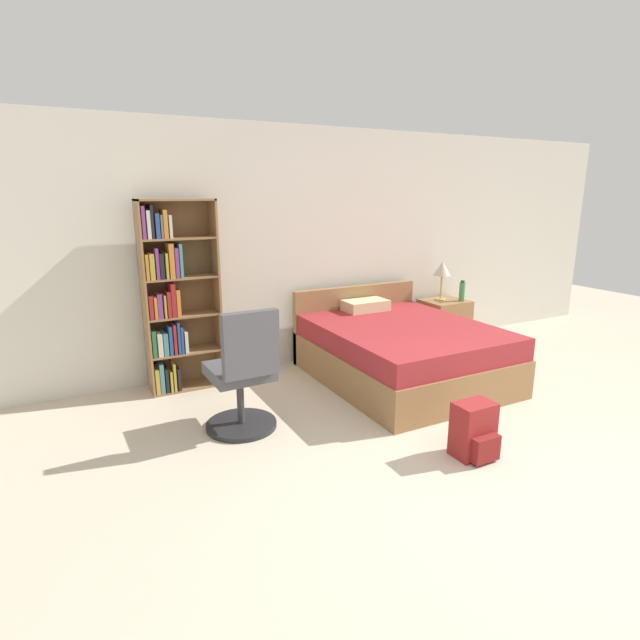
{
  "coord_description": "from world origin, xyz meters",
  "views": [
    {
      "loc": [
        -2.61,
        -1.83,
        1.9
      ],
      "look_at": [
        -0.62,
        1.98,
        0.8
      ],
      "focal_mm": 28.0,
      "sensor_mm": 36.0,
      "label": 1
    }
  ],
  "objects": [
    {
      "name": "office_chair",
      "position": [
        -1.42,
        1.77,
        0.47
      ],
      "size": [
        0.59,
        0.62,
        1.05
      ],
      "color": "#232326",
      "rests_on": "ground_plane"
    },
    {
      "name": "wall_back",
      "position": [
        0.0,
        3.23,
        1.3
      ],
      "size": [
        9.0,
        0.06,
        2.6
      ],
      "color": "silver",
      "rests_on": "ground_plane"
    },
    {
      "name": "ground_plane",
      "position": [
        0.0,
        0.0,
        0.0
      ],
      "size": [
        14.0,
        14.0,
        0.0
      ],
      "primitive_type": "plane",
      "color": "beige"
    },
    {
      "name": "bookshelf",
      "position": [
        -1.7,
        2.96,
        0.92
      ],
      "size": [
        0.71,
        0.29,
        1.85
      ],
      "color": "olive",
      "rests_on": "ground_plane"
    },
    {
      "name": "table_lamp",
      "position": [
        1.6,
        2.94,
        0.97
      ],
      "size": [
        0.21,
        0.21,
        0.49
      ],
      "color": "tan",
      "rests_on": "nightstand"
    },
    {
      "name": "nightstand",
      "position": [
        1.65,
        2.91,
        0.29
      ],
      "size": [
        0.54,
        0.5,
        0.58
      ],
      "color": "olive",
      "rests_on": "ground_plane"
    },
    {
      "name": "bed",
      "position": [
        0.41,
        2.18,
        0.3
      ],
      "size": [
        1.6,
        1.96,
        0.84
      ],
      "color": "olive",
      "rests_on": "ground_plane"
    },
    {
      "name": "backpack_red",
      "position": [
        -0.05,
        0.61,
        0.2
      ],
      "size": [
        0.29,
        0.27,
        0.42
      ],
      "color": "maroon",
      "rests_on": "ground_plane"
    },
    {
      "name": "water_bottle",
      "position": [
        1.81,
        2.79,
        0.7
      ],
      "size": [
        0.07,
        0.07,
        0.26
      ],
      "color": "#3F8C4C",
      "rests_on": "nightstand"
    }
  ]
}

